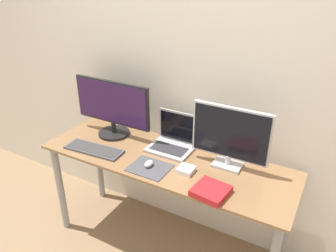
{
  "coord_description": "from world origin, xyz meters",
  "views": [
    {
      "loc": [
        0.93,
        -1.33,
        1.93
      ],
      "look_at": [
        -0.01,
        0.34,
        0.99
      ],
      "focal_mm": 35.0,
      "sensor_mm": 36.0,
      "label": 1
    }
  ],
  "objects": [
    {
      "name": "wall_back",
      "position": [
        0.0,
        0.63,
        1.25
      ],
      "size": [
        7.0,
        0.05,
        2.5
      ],
      "color": "silver",
      "rests_on": "ground_plane"
    },
    {
      "name": "desk",
      "position": [
        0.0,
        0.28,
        0.64
      ],
      "size": [
        1.72,
        0.57,
        0.77
      ],
      "color": "olive",
      "rests_on": "ground_plane"
    },
    {
      "name": "monitor_left",
      "position": [
        -0.51,
        0.4,
        0.99
      ],
      "size": [
        0.63,
        0.24,
        0.42
      ],
      "color": "black",
      "rests_on": "desk"
    },
    {
      "name": "monitor_right",
      "position": [
        0.4,
        0.4,
        0.99
      ],
      "size": [
        0.49,
        0.13,
        0.41
      ],
      "color": "silver",
      "rests_on": "desk"
    },
    {
      "name": "laptop",
      "position": [
        -0.02,
        0.45,
        0.83
      ],
      "size": [
        0.3,
        0.24,
        0.24
      ],
      "color": "#ADADB2",
      "rests_on": "desk"
    },
    {
      "name": "keyboard",
      "position": [
        -0.48,
        0.13,
        0.78
      ],
      "size": [
        0.43,
        0.17,
        0.02
      ],
      "color": "#4C4C51",
      "rests_on": "desk"
    },
    {
      "name": "mousepad",
      "position": [
        -0.03,
        0.14,
        0.77
      ],
      "size": [
        0.25,
        0.21,
        0.0
      ],
      "color": "#47474C",
      "rests_on": "desk"
    },
    {
      "name": "mouse",
      "position": [
        -0.04,
        0.15,
        0.79
      ],
      "size": [
        0.05,
        0.07,
        0.04
      ],
      "color": "silver",
      "rests_on": "mousepad"
    },
    {
      "name": "book",
      "position": [
        0.41,
        0.08,
        0.79
      ],
      "size": [
        0.21,
        0.21,
        0.04
      ],
      "color": "red",
      "rests_on": "desk"
    },
    {
      "name": "power_brick",
      "position": [
        0.19,
        0.21,
        0.78
      ],
      "size": [
        0.1,
        0.1,
        0.03
      ],
      "color": "white",
      "rests_on": "desk"
    }
  ]
}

